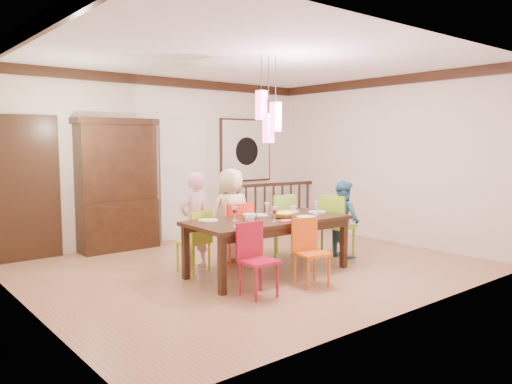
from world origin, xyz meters
TOP-DOWN VIEW (x-y plane):
  - floor at (0.00, 0.00)m, footprint 6.00×6.00m
  - ceiling at (0.00, 0.00)m, footprint 6.00×6.00m
  - wall_back at (0.00, 2.50)m, footprint 6.00×0.00m
  - wall_left at (-3.00, 0.00)m, footprint 0.00×5.00m
  - wall_right at (3.00, 0.00)m, footprint 0.00×5.00m
  - crown_molding at (0.00, 0.00)m, footprint 6.00×5.00m
  - panel_door at (-2.40, 2.45)m, footprint 1.04×0.07m
  - white_doorway at (0.35, 2.46)m, footprint 0.97×0.05m
  - painting at (1.80, 2.46)m, footprint 1.25×0.06m
  - pendant_cluster at (-0.07, -0.40)m, footprint 0.27×0.21m
  - dining_table at (-0.07, -0.40)m, footprint 2.25×1.07m
  - chair_far_left at (-0.78, 0.35)m, footprint 0.44×0.44m
  - chair_far_mid at (-0.11, 0.27)m, footprint 0.49×0.49m
  - chair_far_right at (0.68, 0.28)m, footprint 0.45×0.45m
  - chair_near_left at (-0.81, -1.09)m, footprint 0.39×0.39m
  - chair_near_mid at (-0.02, -1.17)m, footprint 0.44×0.44m
  - chair_end_right at (1.41, -0.33)m, footprint 0.52×0.52m
  - china_hutch at (-1.01, 2.30)m, footprint 1.36×0.46m
  - balustrade at (2.09, 1.95)m, footprint 2.22×0.37m
  - person_far_left at (-0.70, 0.44)m, footprint 0.53×0.39m
  - person_far_mid at (-0.03, 0.49)m, footprint 0.73×0.52m
  - person_end_right at (1.46, -0.40)m, footprint 0.59×0.68m
  - serving_bowl at (0.12, -0.49)m, footprint 0.37×0.37m
  - small_bowl at (-0.27, -0.27)m, footprint 0.27×0.27m
  - cup_left at (-0.51, -0.55)m, footprint 0.15×0.15m
  - cup_right at (0.57, -0.22)m, footprint 0.12×0.12m
  - plate_far_left at (-0.81, -0.06)m, footprint 0.26×0.26m
  - plate_far_mid at (-0.01, -0.11)m, footprint 0.26×0.26m
  - plate_far_right at (0.57, -0.16)m, footprint 0.26×0.26m
  - plate_near_left at (-0.74, -0.75)m, footprint 0.26×0.26m
  - plate_near_mid at (0.39, -0.66)m, footprint 0.26×0.26m
  - plate_end_right at (0.86, -0.42)m, footprint 0.26×0.26m
  - wine_glass_a at (-0.53, -0.27)m, footprint 0.08×0.08m
  - wine_glass_b at (0.06, -0.23)m, footprint 0.08×0.08m
  - wine_glass_c at (-0.17, -0.65)m, footprint 0.08×0.08m
  - wine_glass_d at (0.69, -0.56)m, footprint 0.08×0.08m
  - napkin at (-0.06, -0.74)m, footprint 0.18×0.14m

SIDE VIEW (x-z plane):
  - floor at x=0.00m, z-range 0.00..0.00m
  - chair_near_mid at x=-0.02m, z-range 0.06..0.88m
  - chair_far_left at x=-0.78m, z-range 0.06..0.90m
  - chair_near_left at x=-0.81m, z-range 0.06..0.90m
  - balustrade at x=2.09m, z-range 0.02..0.98m
  - chair_far_mid at x=-0.11m, z-range 0.07..0.97m
  - chair_end_right at x=1.41m, z-range 0.07..1.04m
  - chair_far_right at x=0.68m, z-range 0.07..1.05m
  - person_end_right at x=1.46m, z-range 0.00..1.19m
  - dining_table at x=-0.07m, z-range 0.30..1.05m
  - person_far_left at x=-0.70m, z-range 0.00..1.35m
  - person_far_mid at x=-0.03m, z-range 0.00..1.38m
  - plate_far_left at x=-0.81m, z-range 0.75..0.76m
  - plate_far_mid at x=-0.01m, z-range 0.75..0.76m
  - plate_far_right at x=0.57m, z-range 0.75..0.76m
  - plate_near_left at x=-0.74m, z-range 0.75..0.76m
  - plate_near_mid at x=0.39m, z-range 0.75..0.76m
  - plate_end_right at x=0.86m, z-range 0.75..0.76m
  - napkin at x=-0.06m, z-range 0.75..0.76m
  - small_bowl at x=-0.27m, z-range 0.75..0.81m
  - serving_bowl at x=0.12m, z-range 0.75..0.82m
  - cup_left at x=-0.51m, z-range 0.75..0.84m
  - cup_right at x=0.57m, z-range 0.75..0.84m
  - wine_glass_a at x=-0.53m, z-range 0.75..0.94m
  - wine_glass_b at x=0.06m, z-range 0.75..0.94m
  - wine_glass_c at x=-0.17m, z-range 0.75..0.94m
  - wine_glass_d at x=0.69m, z-range 0.75..0.94m
  - panel_door at x=-2.40m, z-range -0.07..2.17m
  - white_doorway at x=0.35m, z-range -0.06..2.16m
  - china_hutch at x=-1.01m, z-range 0.01..2.16m
  - wall_back at x=0.00m, z-range -1.55..4.45m
  - wall_left at x=-3.00m, z-range -1.05..3.95m
  - wall_right at x=3.00m, z-range -1.05..3.95m
  - painting at x=1.80m, z-range 0.97..2.22m
  - pendant_cluster at x=-0.07m, z-range 1.54..2.68m
  - crown_molding at x=0.00m, z-range 2.74..2.90m
  - ceiling at x=0.00m, z-range 2.90..2.90m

